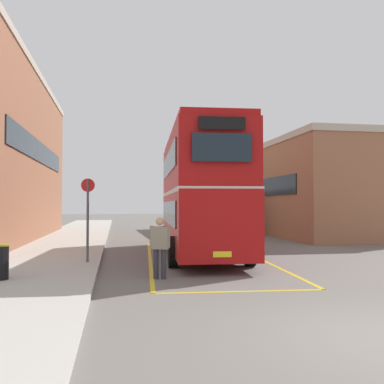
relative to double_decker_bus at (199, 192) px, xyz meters
The scene contains 9 objects.
ground_plane 4.56m from the double_decker_bus, 78.62° to the left, with size 135.60×135.60×0.00m, color #66605B.
sidewalk_left 8.75m from the double_decker_bus, 133.16° to the left, with size 4.00×57.60×0.14m, color #B2ADA3.
depot_building_right 14.68m from the double_decker_bus, 49.15° to the left, with size 6.82×16.41×6.01m.
double_decker_bus is the anchor object (origin of this frame).
single_deck_bus 14.42m from the double_decker_bus, 78.52° to the left, with size 2.98×9.69×3.02m.
pedestrian_boarding 5.64m from the double_decker_bus, 112.42° to the right, with size 0.54×0.36×1.66m.
litter_bin 8.24m from the double_decker_bus, 139.47° to the right, with size 0.46×0.46×0.87m.
bus_stop_sign 4.76m from the double_decker_bus, 151.77° to the right, with size 0.44×0.09×2.72m.
bay_marking_yellow 3.14m from the double_decker_bus, 91.79° to the right, with size 4.93×12.33×0.01m.
Camera 1 is at (-3.99, -5.91, 2.02)m, focal length 40.12 mm.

